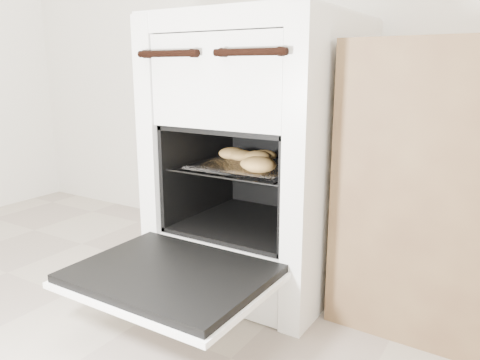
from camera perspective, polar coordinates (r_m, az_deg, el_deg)
The scene contains 5 objects.
stove at distance 1.62m, azimuth 2.69°, elevation 2.69°, with size 0.59×0.66×0.90m.
oven_door at distance 1.30m, azimuth -8.41°, elevation -11.53°, with size 0.53×0.41×0.04m.
oven_rack at distance 1.57m, azimuth 1.52°, elevation 1.70°, with size 0.43×0.41×0.01m.
foil_sheet at distance 1.55m, azimuth 1.15°, elevation 1.78°, with size 0.33×0.29×0.01m, color white.
baked_rolls at distance 1.54m, azimuth 1.45°, elevation 2.62°, with size 0.29×0.28×0.05m.
Camera 1 is at (0.93, -0.22, 0.75)m, focal length 35.00 mm.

